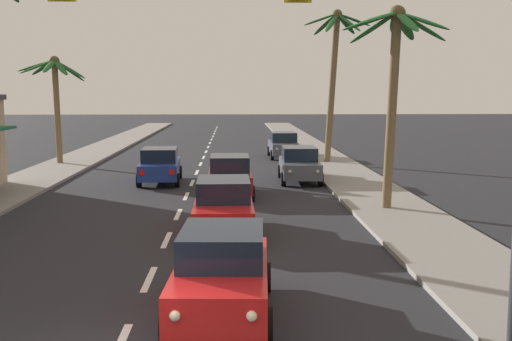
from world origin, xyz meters
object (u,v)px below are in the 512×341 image
object	(u,v)px
sedan_lead_at_stop_bar	(222,271)
sedan_oncoming_far	(160,165)
sedan_third_in_queue	(224,206)
palm_right_second	(394,61)
traffic_signal_mast	(314,21)
palm_right_third	(334,61)
sedan_parked_mid_kerb	(299,164)
sedan_fifth_in_queue	(230,175)
palm_left_third	(55,84)
sedan_parked_nearest_kerb	(283,145)

from	to	relation	value
sedan_lead_at_stop_bar	sedan_oncoming_far	bearing A→B (deg)	100.34
sedan_third_in_queue	palm_right_second	world-z (taller)	palm_right_second
traffic_signal_mast	palm_right_third	bearing A→B (deg)	80.28
traffic_signal_mast	sedan_parked_mid_kerb	distance (m)	21.11
sedan_third_in_queue	sedan_parked_mid_kerb	distance (m)	11.60
sedan_lead_at_stop_bar	sedan_third_in_queue	bearing A→B (deg)	90.61
sedan_fifth_in_queue	palm_left_third	world-z (taller)	palm_left_third
traffic_signal_mast	sedan_oncoming_far	xyz separation A→B (m)	(-4.71, 20.32, -4.55)
palm_right_third	sedan_oncoming_far	bearing A→B (deg)	-141.20
traffic_signal_mast	sedan_parked_nearest_kerb	bearing A→B (deg)	86.21
sedan_oncoming_far	palm_right_third	bearing A→B (deg)	38.80
palm_right_second	sedan_lead_at_stop_bar	bearing A→B (deg)	-119.71
sedan_oncoming_far	sedan_parked_nearest_kerb	distance (m)	13.14
sedan_oncoming_far	sedan_parked_nearest_kerb	world-z (taller)	same
traffic_signal_mast	sedan_fifth_in_queue	world-z (taller)	traffic_signal_mast
sedan_fifth_in_queue	palm_left_third	distance (m)	15.73
traffic_signal_mast	sedan_fifth_in_queue	size ratio (longest dim) A/B	2.39
palm_left_third	palm_right_third	world-z (taller)	palm_right_third
sedan_oncoming_far	palm_right_second	size ratio (longest dim) A/B	0.61
sedan_oncoming_far	palm_right_third	distance (m)	13.29
sedan_lead_at_stop_bar	sedan_third_in_queue	xyz separation A→B (m)	(-0.08, 7.05, 0.00)
sedan_lead_at_stop_bar	sedan_parked_nearest_kerb	size ratio (longest dim) A/B	1.01
sedan_parked_mid_kerb	sedan_parked_nearest_kerb	bearing A→B (deg)	89.43
traffic_signal_mast	sedan_fifth_in_queue	xyz separation A→B (m)	(-1.37, 16.50, -4.55)
sedan_parked_nearest_kerb	sedan_parked_mid_kerb	world-z (taller)	same
sedan_fifth_in_queue	palm_right_second	xyz separation A→B (m)	(5.90, -3.62, 4.55)
sedan_fifth_in_queue	sedan_oncoming_far	xyz separation A→B (m)	(-3.34, 3.82, 0.00)
sedan_third_in_queue	sedan_fifth_in_queue	bearing A→B (deg)	88.78
sedan_parked_nearest_kerb	palm_right_third	size ratio (longest dim) A/B	0.49
sedan_fifth_in_queue	sedan_parked_mid_kerb	xyz separation A→B (m)	(3.35, 4.02, 0.00)
sedan_lead_at_stop_bar	sedan_oncoming_far	xyz separation A→B (m)	(-3.27, 17.91, 0.00)
sedan_fifth_in_queue	palm_right_third	bearing A→B (deg)	61.74
sedan_lead_at_stop_bar	sedan_fifth_in_queue	size ratio (longest dim) A/B	1.01
sedan_parked_nearest_kerb	palm_right_second	bearing A→B (deg)	-82.55
sedan_fifth_in_queue	palm_right_third	size ratio (longest dim) A/B	0.49
sedan_third_in_queue	palm_right_third	world-z (taller)	palm_right_third
traffic_signal_mast	palm_right_second	size ratio (longest dim) A/B	1.45
traffic_signal_mast	sedan_oncoming_far	distance (m)	21.35
sedan_fifth_in_queue	sedan_parked_mid_kerb	bearing A→B (deg)	50.18
palm_right_second	sedan_fifth_in_queue	bearing A→B (deg)	148.45
sedan_parked_mid_kerb	palm_right_third	xyz separation A→B (m)	(2.81, 7.44, 5.27)
sedan_oncoming_far	sedan_parked_mid_kerb	distance (m)	6.70
traffic_signal_mast	sedan_third_in_queue	bearing A→B (deg)	99.13
sedan_oncoming_far	sedan_parked_mid_kerb	xyz separation A→B (m)	(6.69, 0.20, 0.00)
sedan_lead_at_stop_bar	sedan_parked_mid_kerb	size ratio (longest dim) A/B	1.01
palm_left_third	sedan_parked_nearest_kerb	bearing A→B (deg)	15.37
sedan_parked_mid_kerb	palm_left_third	distance (m)	15.90
sedan_fifth_in_queue	sedan_parked_mid_kerb	size ratio (longest dim) A/B	1.00
sedan_parked_nearest_kerb	palm_left_third	xyz separation A→B (m)	(-13.69, -3.76, 3.91)
sedan_third_in_queue	sedan_fifth_in_queue	distance (m)	7.05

